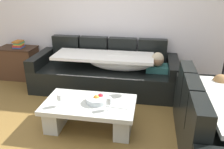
% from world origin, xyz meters
% --- Properties ---
extents(ground_plane, '(14.00, 14.00, 0.00)m').
position_xyz_m(ground_plane, '(0.00, 0.00, 0.00)').
color(ground_plane, brown).
extents(back_wall, '(9.00, 0.10, 2.70)m').
position_xyz_m(back_wall, '(0.00, 2.15, 1.35)').
color(back_wall, white).
rests_on(back_wall, ground_plane).
extents(couch_along_wall, '(2.55, 0.92, 0.88)m').
position_xyz_m(couch_along_wall, '(0.18, 1.63, 0.33)').
color(couch_along_wall, black).
rests_on(couch_along_wall, ground_plane).
extents(couch_near_window, '(0.92, 1.80, 0.88)m').
position_xyz_m(couch_near_window, '(1.76, 0.17, 0.33)').
color(couch_near_window, black).
rests_on(couch_near_window, ground_plane).
extents(coffee_table, '(1.20, 0.68, 0.38)m').
position_xyz_m(coffee_table, '(0.17, 0.40, 0.24)').
color(coffee_table, beige).
rests_on(coffee_table, ground_plane).
extents(fruit_bowl, '(0.28, 0.28, 0.10)m').
position_xyz_m(fruit_bowl, '(0.27, 0.43, 0.42)').
color(fruit_bowl, silver).
rests_on(fruit_bowl, coffee_table).
extents(wine_glass_near_left, '(0.07, 0.07, 0.17)m').
position_xyz_m(wine_glass_near_left, '(-0.17, 0.25, 0.50)').
color(wine_glass_near_left, silver).
rests_on(wine_glass_near_left, coffee_table).
extents(wine_glass_near_right, '(0.07, 0.07, 0.17)m').
position_xyz_m(wine_glass_near_right, '(0.46, 0.26, 0.50)').
color(wine_glass_near_right, silver).
rests_on(wine_glass_near_right, coffee_table).
extents(open_magazine, '(0.30, 0.23, 0.01)m').
position_xyz_m(open_magazine, '(0.56, 0.42, 0.39)').
color(open_magazine, white).
rests_on(open_magazine, coffee_table).
extents(side_cabinet, '(0.72, 0.44, 0.64)m').
position_xyz_m(side_cabinet, '(-1.67, 1.85, 0.32)').
color(side_cabinet, '#4D301E').
rests_on(side_cabinet, ground_plane).
extents(book_stack_on_cabinet, '(0.19, 0.21, 0.13)m').
position_xyz_m(book_stack_on_cabinet, '(-1.62, 1.85, 0.71)').
color(book_stack_on_cabinet, '#2D569E').
rests_on(book_stack_on_cabinet, side_cabinet).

